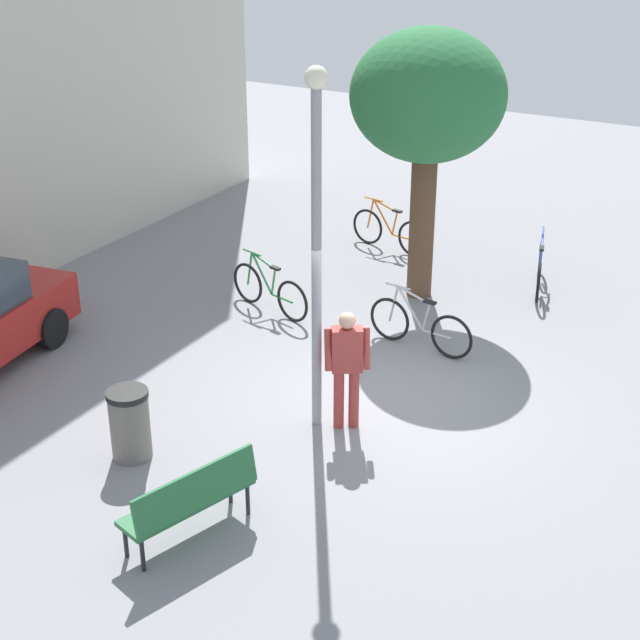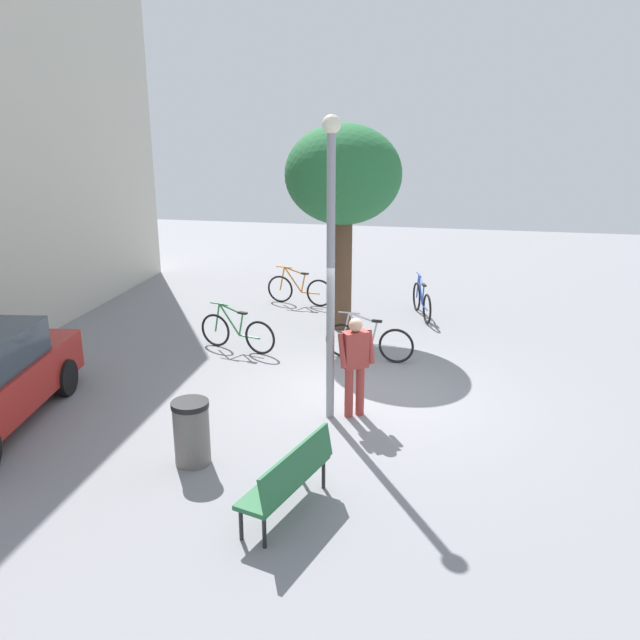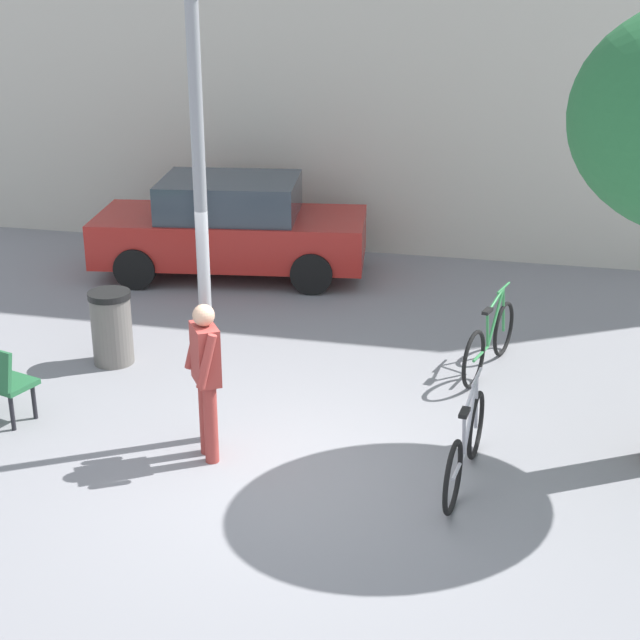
{
  "view_description": "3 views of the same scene",
  "coord_description": "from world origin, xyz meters",
  "views": [
    {
      "loc": [
        -10.61,
        -4.92,
        6.75
      ],
      "look_at": [
        0.23,
        1.18,
        0.91
      ],
      "focal_mm": 53.84,
      "sensor_mm": 36.0,
      "label": 1
    },
    {
      "loc": [
        -10.72,
        -1.2,
        4.78
      ],
      "look_at": [
        0.55,
        1.03,
        1.17
      ],
      "focal_mm": 37.36,
      "sensor_mm": 36.0,
      "label": 2
    },
    {
      "loc": [
        2.28,
        -8.13,
        4.93
      ],
      "look_at": [
        0.08,
        1.29,
        1.17
      ],
      "focal_mm": 54.47,
      "sensor_mm": 36.0,
      "label": 3
    }
  ],
  "objects": [
    {
      "name": "ground_plane",
      "position": [
        0.0,
        0.0,
        0.0
      ],
      "size": [
        36.0,
        36.0,
        0.0
      ],
      "primitive_type": "plane",
      "color": "gray"
    },
    {
      "name": "lamppost",
      "position": [
        -0.94,
        0.57,
        2.78
      ],
      "size": [
        0.28,
        0.28,
        4.74
      ],
      "color": "gray",
      "rests_on": "ground_plane"
    },
    {
      "name": "person_by_lamppost",
      "position": [
        -0.83,
        0.19,
        0.97
      ],
      "size": [
        0.52,
        0.62,
        1.67
      ],
      "color": "#9E3833",
      "rests_on": "ground_plane"
    },
    {
      "name": "park_bench",
      "position": [
        -3.76,
        0.55,
        0.55
      ],
      "size": [
        1.67,
        0.92,
        0.92
      ],
      "color": "#236038",
      "rests_on": "ground_plane"
    },
    {
      "name": "plaza_tree",
      "position": [
        3.71,
        1.15,
        3.41
      ],
      "size": [
        2.54,
        2.54,
        4.56
      ],
      "color": "brown",
      "rests_on": "ground_plane"
    },
    {
      "name": "bicycle_green",
      "position": [
        1.81,
        3.05,
        0.38
      ],
      "size": [
        0.53,
        1.76,
        0.97
      ],
      "color": "black",
      "rests_on": "ground_plane"
    },
    {
      "name": "bicycle_orange",
      "position": [
        5.43,
        2.54,
        0.38
      ],
      "size": [
        0.38,
        1.79,
        0.97
      ],
      "color": "black",
      "rests_on": "ground_plane"
    },
    {
      "name": "bicycle_blue",
      "position": [
        4.96,
        -0.61,
        0.38
      ],
      "size": [
        1.75,
        0.54,
        0.97
      ],
      "color": "black",
      "rests_on": "ground_plane"
    },
    {
      "name": "bicycle_silver",
      "position": [
        1.77,
        0.28,
        0.38
      ],
      "size": [
        0.25,
        1.8,
        0.97
      ],
      "color": "black",
      "rests_on": "ground_plane"
    },
    {
      "name": "trash_bin",
      "position": [
        -2.8,
        2.21,
        0.47
      ],
      "size": [
        0.53,
        0.53,
        0.94
      ],
      "color": "#66605B",
      "rests_on": "ground_plane"
    }
  ]
}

